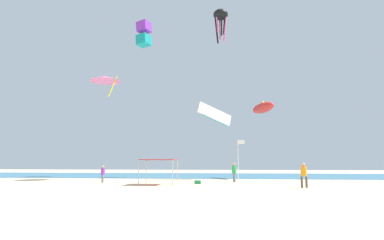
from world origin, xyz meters
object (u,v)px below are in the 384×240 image
at_px(person_near_tent, 304,173).
at_px(kite_inflatable_red, 263,108).
at_px(person_leftmost, 103,173).
at_px(kite_octopus_black, 221,16).
at_px(kite_parafoil_white, 214,114).
at_px(canopy_tent, 159,161).
at_px(banner_flag, 239,158).
at_px(kite_box_purple, 144,34).
at_px(cooler_box, 198,182).
at_px(person_central, 234,171).
at_px(kite_delta_pink, 105,79).

distance_m(person_near_tent, kite_inflatable_red, 15.24).
relative_size(person_leftmost, kite_octopus_black, 0.33).
bearing_deg(kite_parafoil_white, canopy_tent, -146.05).
bearing_deg(canopy_tent, banner_flag, 1.26).
relative_size(banner_flag, kite_box_purple, 1.08).
bearing_deg(person_near_tent, person_leftmost, -3.67).
height_order(person_leftmost, banner_flag, banner_flag).
bearing_deg(kite_octopus_black, kite_inflatable_red, -68.72).
bearing_deg(kite_inflatable_red, kite_parafoil_white, 91.01).
relative_size(canopy_tent, kite_inflatable_red, 0.63).
xyz_separation_m(canopy_tent, kite_inflatable_red, (10.55, 11.31, 6.50)).
height_order(kite_inflatable_red, kite_box_purple, kite_box_purple).
height_order(person_leftmost, cooler_box, person_leftmost).
bearing_deg(person_leftmost, cooler_box, 49.82).
bearing_deg(cooler_box, person_central, 41.55).
distance_m(person_central, kite_delta_pink, 18.08).
bearing_deg(banner_flag, person_leftmost, 170.98).
distance_m(canopy_tent, kite_box_purple, 23.52).
relative_size(canopy_tent, cooler_box, 5.13).
bearing_deg(kite_delta_pink, person_near_tent, -170.19).
bearing_deg(person_near_tent, person_central, -41.15).
bearing_deg(kite_box_purple, kite_inflatable_red, -78.44).
xyz_separation_m(person_central, banner_flag, (0.27, -4.09, 1.21)).
height_order(canopy_tent, kite_inflatable_red, kite_inflatable_red).
relative_size(person_near_tent, cooler_box, 3.32).
relative_size(person_near_tent, person_leftmost, 1.20).
height_order(canopy_tent, person_central, canopy_tent).
height_order(kite_inflatable_red, kite_parafoil_white, kite_inflatable_red).
bearing_deg(kite_octopus_black, kite_box_purple, 138.84).
bearing_deg(person_near_tent, kite_inflatable_red, -75.53).
bearing_deg(kite_octopus_black, person_near_tent, -109.10).
relative_size(kite_delta_pink, kite_parafoil_white, 1.24).
height_order(kite_octopus_black, kite_inflatable_red, kite_octopus_black).
bearing_deg(person_leftmost, banner_flag, 46.48).
bearing_deg(kite_box_purple, person_near_tent, -111.52).
bearing_deg(banner_flag, kite_inflatable_red, 71.90).
height_order(canopy_tent, kite_octopus_black, kite_octopus_black).
bearing_deg(person_central, person_near_tent, 25.78).
distance_m(canopy_tent, kite_inflatable_red, 16.78).
bearing_deg(person_near_tent, kite_box_purple, -33.92).
height_order(canopy_tent, cooler_box, canopy_tent).
xyz_separation_m(cooler_box, kite_box_purple, (-8.66, 12.96, 19.82)).
xyz_separation_m(person_central, kite_box_purple, (-12.01, 9.99, 18.92)).
xyz_separation_m(person_near_tent, kite_box_purple, (-17.07, 16.17, 18.88)).
bearing_deg(person_central, banner_flag, -9.79).
xyz_separation_m(kite_box_purple, kite_delta_pink, (-2.50, -7.26, -8.48)).
bearing_deg(banner_flag, cooler_box, 162.86).
relative_size(cooler_box, kite_octopus_black, 0.12).
distance_m(kite_octopus_black, kite_parafoil_white, 15.63).
distance_m(kite_inflatable_red, kite_box_purple, 19.82).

